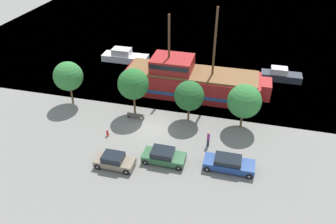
# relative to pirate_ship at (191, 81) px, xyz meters

# --- Properties ---
(ground_plane) EXTENTS (160.00, 160.00, 0.00)m
(ground_plane) POSITION_rel_pirate_ship_xyz_m (-2.82, -8.87, -1.91)
(ground_plane) COLOR gray
(water_surface) EXTENTS (80.00, 80.00, 0.00)m
(water_surface) POSITION_rel_pirate_ship_xyz_m (-2.82, 35.13, -1.91)
(water_surface) COLOR teal
(water_surface) RESTS_ON ground
(pirate_ship) EXTENTS (18.83, 5.21, 11.78)m
(pirate_ship) POSITION_rel_pirate_ship_xyz_m (0.00, 0.00, 0.00)
(pirate_ship) COLOR #A31E1E
(pirate_ship) RESTS_ON water_surface
(moored_boat_dockside) EXTENTS (7.28, 2.40, 2.04)m
(moored_boat_dockside) POSITION_rel_pirate_ship_xyz_m (-12.16, 7.61, -1.15)
(moored_boat_dockside) COLOR silver
(moored_boat_dockside) RESTS_ON water_surface
(moored_boat_outer) EXTENTS (5.63, 2.03, 1.85)m
(moored_boat_outer) POSITION_rel_pirate_ship_xyz_m (11.85, 7.03, -1.21)
(moored_boat_outer) COLOR #2D333D
(moored_boat_outer) RESTS_ON water_surface
(parked_car_curb_front) EXTENTS (3.89, 1.80, 1.44)m
(parked_car_curb_front) POSITION_rel_pirate_ship_xyz_m (-4.52, -15.76, -1.20)
(parked_car_curb_front) COLOR #7F705B
(parked_car_curb_front) RESTS_ON ground_plane
(parked_car_curb_mid) EXTENTS (4.25, 1.96, 1.44)m
(parked_car_curb_mid) POSITION_rel_pirate_ship_xyz_m (-0.02, -13.91, -1.20)
(parked_car_curb_mid) COLOR #2D5B38
(parked_car_curb_mid) RESTS_ON ground_plane
(parked_car_curb_rear) EXTENTS (4.88, 1.94, 1.39)m
(parked_car_curb_rear) POSITION_rel_pirate_ship_xyz_m (6.35, -13.42, -1.20)
(parked_car_curb_rear) COLOR navy
(parked_car_curb_rear) RESTS_ON ground_plane
(fire_hydrant) EXTENTS (0.42, 0.25, 0.76)m
(fire_hydrant) POSITION_rel_pirate_ship_xyz_m (-7.12, -11.38, -1.50)
(fire_hydrant) COLOR red
(fire_hydrant) RESTS_ON ground_plane
(bench_promenade_east) EXTENTS (1.98, 0.45, 0.85)m
(bench_promenade_east) POSITION_rel_pirate_ship_xyz_m (-5.17, -7.47, -1.46)
(bench_promenade_east) COLOR #4C4742
(bench_promenade_east) RESTS_ON ground_plane
(pedestrian_walking_near) EXTENTS (0.32, 0.32, 1.78)m
(pedestrian_walking_near) POSITION_rel_pirate_ship_xyz_m (3.91, -10.40, -1.00)
(pedestrian_walking_near) COLOR #232838
(pedestrian_walking_near) RESTS_ON ground_plane
(tree_row_east) EXTENTS (3.59, 3.59, 5.67)m
(tree_row_east) POSITION_rel_pirate_ship_xyz_m (-14.10, -6.09, 1.96)
(tree_row_east) COLOR brown
(tree_row_east) RESTS_ON ground_plane
(tree_row_mideast) EXTENTS (3.65, 3.65, 5.93)m
(tree_row_mideast) POSITION_rel_pirate_ship_xyz_m (-5.61, -6.41, 2.19)
(tree_row_mideast) COLOR brown
(tree_row_mideast) RESTS_ON ground_plane
(tree_row_midwest) EXTENTS (3.44, 3.44, 5.06)m
(tree_row_midwest) POSITION_rel_pirate_ship_xyz_m (0.96, -6.17, 1.43)
(tree_row_midwest) COLOR brown
(tree_row_midwest) RESTS_ON ground_plane
(tree_row_west) EXTENTS (3.78, 3.78, 5.37)m
(tree_row_west) POSITION_rel_pirate_ship_xyz_m (7.08, -6.06, 1.56)
(tree_row_west) COLOR brown
(tree_row_west) RESTS_ON ground_plane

